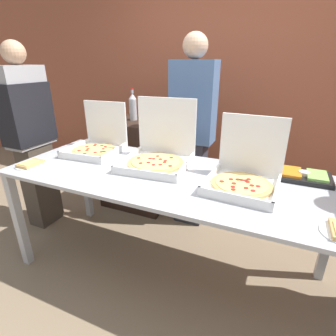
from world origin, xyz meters
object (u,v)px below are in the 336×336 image
Objects in this scene: soda_can_colored at (148,119)px; veggie_tray at (304,176)px; person_server_vest at (29,130)px; person_guest_cap at (192,133)px; pizza_box_near_left at (159,153)px; soda_can_silver at (122,112)px; soda_bottle at (133,106)px; paper_plate_front_right at (31,164)px; pizza_box_far_left at (244,175)px; pizza_box_near_right at (97,144)px.

veggie_tray is at bearing -17.76° from soda_can_colored.
person_guest_cap is at bearing 114.70° from person_server_vest.
soda_can_silver is (-0.85, 0.83, 0.12)m from pizza_box_near_left.
person_guest_cap is (0.73, -0.15, -0.17)m from soda_bottle.
soda_can_silver is at bearing 89.46° from paper_plate_front_right.
pizza_box_near_left is at bearing 91.44° from person_server_vest.
soda_bottle is (0.20, 1.19, 0.27)m from paper_plate_front_right.
veggie_tray is 0.19× the size of person_guest_cap.
pizza_box_far_left is 0.45m from veggie_tray.
person_server_vest is at bearing 176.61° from pizza_box_near_left.
pizza_box_near_left reaches higher than soda_can_colored.
pizza_box_near_right is at bearing 61.43° from paper_plate_front_right.
pizza_box_far_left is 1.98m from person_server_vest.
soda_bottle is at bearing -22.53° from soda_can_silver.
pizza_box_near_left reaches higher than veggie_tray.
person_guest_cap reaches higher than soda_can_silver.
soda_bottle is 2.67× the size of soda_can_silver.
pizza_box_far_left is 3.69× the size of soda_can_silver.
pizza_box_near_right is at bearing -85.46° from soda_bottle.
veggie_tray is at bearing -20.34° from soda_bottle.
paper_plate_front_right is 1.39m from person_guest_cap.
pizza_box_near_right is at bearing -176.74° from veggie_tray.
soda_can_colored is at bearing 2.11° from person_guest_cap.
pizza_box_near_left is 0.72m from soda_can_colored.
pizza_box_far_left is 0.95m from person_guest_cap.
pizza_box_near_left is 1.17× the size of pizza_box_far_left.
soda_bottle reaches higher than veggie_tray.
person_guest_cap reaches higher than paper_plate_front_right.
veggie_tray is at bearing 94.07° from person_server_vest.
pizza_box_near_right is 0.25× the size of person_guest_cap.
pizza_box_far_left is 0.25× the size of person_guest_cap.
pizza_box_near_left is at bearing -172.52° from veggie_tray.
person_server_vest is (-0.65, -0.79, -0.14)m from soda_bottle.
person_guest_cap is (0.46, 0.02, -0.09)m from soda_can_colored.
pizza_box_far_left is 1.38× the size of soda_bottle.
person_guest_cap reaches higher than veggie_tray.
veggie_tray is at bearing 153.68° from person_guest_cap.
soda_can_silver is 0.07× the size of person_guest_cap.
pizza_box_near_left is 0.61m from person_guest_cap.
soda_bottle is at bearing 149.27° from pizza_box_far_left.
soda_can_colored is (-1.41, 0.45, 0.18)m from veggie_tray.
pizza_box_near_right is at bearing 39.88° from person_guest_cap.
pizza_box_near_right is 2.12× the size of paper_plate_front_right.
veggie_tray is (1.62, 0.09, -0.05)m from pizza_box_near_right.
pizza_box_near_left reaches higher than paper_plate_front_right.
veggie_tray is (0.35, 0.27, -0.05)m from pizza_box_far_left.
pizza_box_far_left is (1.27, -0.17, 0.00)m from pizza_box_near_right.
pizza_box_far_left is at bearing -33.82° from soda_bottle.
soda_bottle reaches higher than soda_can_colored.
person_guest_cap is at bearing 36.18° from pizza_box_near_right.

